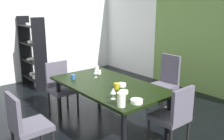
{
  "coord_description": "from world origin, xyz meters",
  "views": [
    {
      "loc": [
        3.44,
        -2.34,
        1.95
      ],
      "look_at": [
        0.22,
        0.27,
        0.85
      ],
      "focal_mm": 40.0,
      "sensor_mm": 36.0,
      "label": 1
    }
  ],
  "objects_px": {
    "chair_left_near": "(60,85)",
    "display_shelf": "(32,52)",
    "wine_glass_south": "(113,91)",
    "cup_near_window": "(97,68)",
    "pitcher_right": "(121,100)",
    "cup_rear": "(116,86)",
    "cup_front": "(99,72)",
    "serving_bowl_center": "(137,101)",
    "serving_bowl_north": "(124,92)",
    "wine_glass_corner": "(96,72)",
    "chair_right_far": "(174,115)",
    "serving_bowl_near_shelf": "(122,85)",
    "dining_table": "(109,88)",
    "chair_head_far": "(166,80)",
    "cup_east": "(73,77)",
    "chair_head_near": "(25,124)"
  },
  "relations": [
    {
      "from": "chair_head_near",
      "to": "wine_glass_south",
      "type": "height_order",
      "value": "chair_head_near"
    },
    {
      "from": "wine_glass_corner",
      "to": "cup_east",
      "type": "xyz_separation_m",
      "value": [
        -0.15,
        -0.35,
        -0.06
      ]
    },
    {
      "from": "chair_left_near",
      "to": "cup_front",
      "type": "distance_m",
      "value": 0.75
    },
    {
      "from": "serving_bowl_north",
      "to": "serving_bowl_near_shelf",
      "type": "bearing_deg",
      "value": 144.1
    },
    {
      "from": "wine_glass_south",
      "to": "cup_front",
      "type": "distance_m",
      "value": 1.22
    },
    {
      "from": "serving_bowl_north",
      "to": "pitcher_right",
      "type": "xyz_separation_m",
      "value": [
        0.32,
        -0.33,
        0.07
      ]
    },
    {
      "from": "serving_bowl_near_shelf",
      "to": "cup_front",
      "type": "xyz_separation_m",
      "value": [
        -0.76,
        0.14,
        0.01
      ]
    },
    {
      "from": "chair_left_near",
      "to": "serving_bowl_north",
      "type": "relative_size",
      "value": 7.5
    },
    {
      "from": "dining_table",
      "to": "serving_bowl_center",
      "type": "xyz_separation_m",
      "value": [
        0.83,
        -0.21,
        0.1
      ]
    },
    {
      "from": "chair_right_far",
      "to": "pitcher_right",
      "type": "height_order",
      "value": "pitcher_right"
    },
    {
      "from": "display_shelf",
      "to": "wine_glass_corner",
      "type": "xyz_separation_m",
      "value": [
        2.45,
        0.11,
        0.03
      ]
    },
    {
      "from": "display_shelf",
      "to": "cup_near_window",
      "type": "xyz_separation_m",
      "value": [
        2.1,
        0.37,
        -0.03
      ]
    },
    {
      "from": "chair_head_far",
      "to": "serving_bowl_near_shelf",
      "type": "height_order",
      "value": "chair_head_far"
    },
    {
      "from": "chair_head_far",
      "to": "display_shelf",
      "type": "distance_m",
      "value": 3.23
    },
    {
      "from": "chair_head_far",
      "to": "chair_head_near",
      "type": "relative_size",
      "value": 1.13
    },
    {
      "from": "dining_table",
      "to": "display_shelf",
      "type": "bearing_deg",
      "value": -178.83
    },
    {
      "from": "dining_table",
      "to": "cup_east",
      "type": "bearing_deg",
      "value": -151.5
    },
    {
      "from": "chair_left_near",
      "to": "cup_near_window",
      "type": "relative_size",
      "value": 10.01
    },
    {
      "from": "display_shelf",
      "to": "cup_east",
      "type": "relative_size",
      "value": 21.44
    },
    {
      "from": "chair_head_near",
      "to": "serving_bowl_north",
      "type": "distance_m",
      "value": 1.34
    },
    {
      "from": "display_shelf",
      "to": "chair_left_near",
      "type": "bearing_deg",
      "value": -7.47
    },
    {
      "from": "chair_left_near",
      "to": "display_shelf",
      "type": "relative_size",
      "value": 0.56
    },
    {
      "from": "display_shelf",
      "to": "cup_east",
      "type": "xyz_separation_m",
      "value": [
        2.3,
        -0.24,
        -0.04
      ]
    },
    {
      "from": "chair_left_near",
      "to": "pitcher_right",
      "type": "bearing_deg",
      "value": 85.82
    },
    {
      "from": "cup_near_window",
      "to": "pitcher_right",
      "type": "distance_m",
      "value": 1.71
    },
    {
      "from": "cup_rear",
      "to": "pitcher_right",
      "type": "height_order",
      "value": "pitcher_right"
    },
    {
      "from": "cup_rear",
      "to": "cup_near_window",
      "type": "height_order",
      "value": "cup_near_window"
    },
    {
      "from": "chair_head_far",
      "to": "wine_glass_south",
      "type": "xyz_separation_m",
      "value": [
        0.5,
        -1.7,
        0.3
      ]
    },
    {
      "from": "chair_head_far",
      "to": "wine_glass_corner",
      "type": "distance_m",
      "value": 1.41
    },
    {
      "from": "cup_front",
      "to": "cup_rear",
      "type": "distance_m",
      "value": 0.84
    },
    {
      "from": "cup_front",
      "to": "serving_bowl_center",
      "type": "bearing_deg",
      "value": -17.21
    },
    {
      "from": "dining_table",
      "to": "serving_bowl_near_shelf",
      "type": "distance_m",
      "value": 0.25
    },
    {
      "from": "chair_head_near",
      "to": "chair_right_far",
      "type": "xyz_separation_m",
      "value": [
        1.0,
        1.64,
        0.0
      ]
    },
    {
      "from": "display_shelf",
      "to": "serving_bowl_center",
      "type": "distance_m",
      "value": 3.69
    },
    {
      "from": "display_shelf",
      "to": "pitcher_right",
      "type": "distance_m",
      "value": 3.66
    },
    {
      "from": "chair_right_far",
      "to": "serving_bowl_north",
      "type": "height_order",
      "value": "chair_right_far"
    },
    {
      "from": "cup_front",
      "to": "pitcher_right",
      "type": "relative_size",
      "value": 0.41
    },
    {
      "from": "wine_glass_corner",
      "to": "cup_rear",
      "type": "xyz_separation_m",
      "value": [
        0.66,
        -0.11,
        -0.06
      ]
    },
    {
      "from": "dining_table",
      "to": "chair_head_far",
      "type": "distance_m",
      "value": 1.36
    },
    {
      "from": "serving_bowl_north",
      "to": "chair_head_far",
      "type": "bearing_deg",
      "value": 106.54
    },
    {
      "from": "wine_glass_south",
      "to": "cup_near_window",
      "type": "distance_m",
      "value": 1.45
    },
    {
      "from": "wine_glass_corner",
      "to": "serving_bowl_near_shelf",
      "type": "bearing_deg",
      "value": 2.76
    },
    {
      "from": "chair_right_far",
      "to": "display_shelf",
      "type": "bearing_deg",
      "value": 95.23
    },
    {
      "from": "cup_rear",
      "to": "cup_near_window",
      "type": "bearing_deg",
      "value": 159.83
    },
    {
      "from": "cup_east",
      "to": "display_shelf",
      "type": "bearing_deg",
      "value": 173.97
    },
    {
      "from": "cup_rear",
      "to": "wine_glass_corner",
      "type": "bearing_deg",
      "value": 170.91
    },
    {
      "from": "serving_bowl_near_shelf",
      "to": "dining_table",
      "type": "bearing_deg",
      "value": -160.3
    },
    {
      "from": "wine_glass_south",
      "to": "serving_bowl_near_shelf",
      "type": "xyz_separation_m",
      "value": [
        -0.32,
        0.43,
        -0.09
      ]
    },
    {
      "from": "pitcher_right",
      "to": "chair_left_near",
      "type": "bearing_deg",
      "value": 175.82
    },
    {
      "from": "chair_left_near",
      "to": "serving_bowl_north",
      "type": "bearing_deg",
      "value": 97.41
    }
  ]
}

